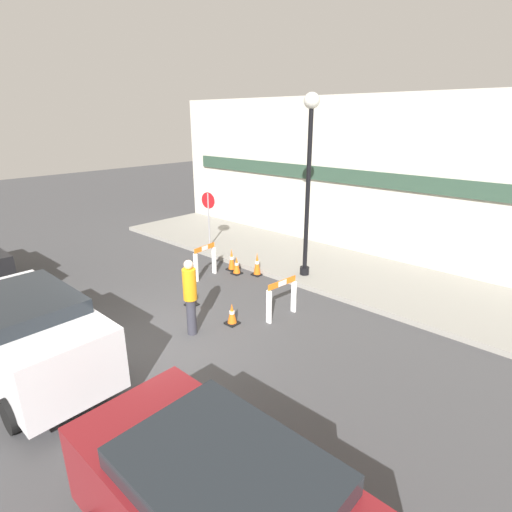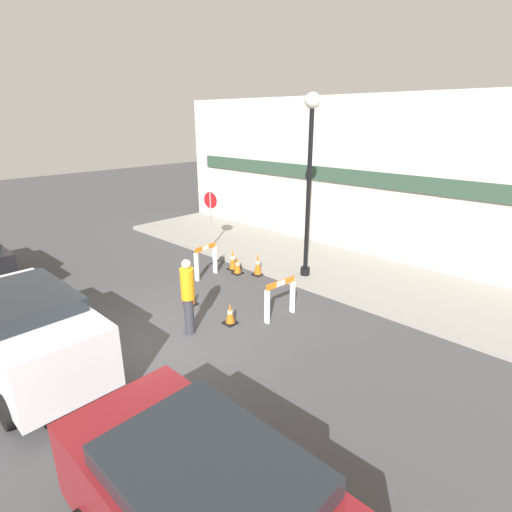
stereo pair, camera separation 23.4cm
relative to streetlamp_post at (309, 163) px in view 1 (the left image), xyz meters
The scene contains 14 objects.
ground_plane 6.26m from the streetlamp_post, 91.02° to the right, with size 60.00×60.00×0.00m, color #424244.
sidewalk_slab 3.66m from the streetlamp_post, 94.34° to the left, with size 18.00×3.77×0.15m.
storefront_facade 3.27m from the streetlamp_post, 91.66° to the left, with size 18.00×0.22×5.50m.
streetlamp_post is the anchor object (origin of this frame).
stop_sign 4.79m from the streetlamp_post, behind, with size 0.60×0.12×2.04m.
barricade_0 4.00m from the streetlamp_post, 66.43° to the right, with size 0.22×0.95×1.01m.
barricade_1 4.28m from the streetlamp_post, 139.80° to the right, with size 0.23×0.89×1.04m.
traffic_cone_0 4.98m from the streetlamp_post, 107.52° to the right, with size 0.30×0.30×0.49m.
traffic_cone_1 4.00m from the streetlamp_post, 155.90° to the right, with size 0.30×0.30×0.72m.
traffic_cone_2 4.83m from the streetlamp_post, 83.50° to the right, with size 0.30×0.30×0.54m.
traffic_cone_3 3.50m from the streetlamp_post, 149.25° to the right, with size 0.30×0.30×0.75m.
traffic_cone_4 3.90m from the streetlamp_post, 148.37° to the right, with size 0.30×0.30×0.58m.
person_worker 5.15m from the streetlamp_post, 89.41° to the right, with size 0.38×0.38×1.82m.
parked_car_1 8.00m from the streetlamp_post, 96.91° to the right, with size 3.99×1.85×1.72m.
Camera 1 is at (6.75, -4.36, 4.77)m, focal length 28.00 mm.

